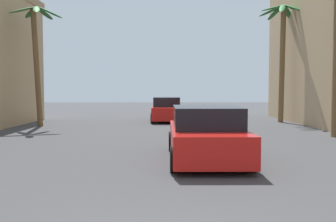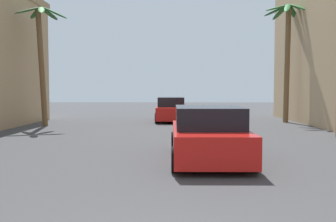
# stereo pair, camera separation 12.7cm
# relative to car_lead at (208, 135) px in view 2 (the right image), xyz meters

# --- Properties ---
(ground_plane) EXTENTS (94.30, 94.30, 0.00)m
(ground_plane) POSITION_rel_car_lead_xyz_m (-1.14, 2.60, -0.74)
(ground_plane) COLOR #424244
(car_lead) EXTENTS (2.17, 4.69, 1.56)m
(car_lead) POSITION_rel_car_lead_xyz_m (0.00, 0.00, 0.00)
(car_lead) COLOR black
(car_lead) RESTS_ON ground
(car_far) EXTENTS (1.96, 4.38, 1.56)m
(car_far) POSITION_rel_car_lead_xyz_m (-1.18, 13.37, -0.00)
(car_far) COLOR black
(car_far) RESTS_ON ground
(palm_tree_far_left) EXTENTS (2.73, 2.85, 6.65)m
(palm_tree_far_left) POSITION_rel_car_lead_xyz_m (-8.36, 9.99, 3.62)
(palm_tree_far_left) COLOR brown
(palm_tree_far_left) RESTS_ON ground
(palm_tree_far_right) EXTENTS (3.17, 3.04, 7.37)m
(palm_tree_far_right) POSITION_rel_car_lead_xyz_m (6.03, 12.67, 4.16)
(palm_tree_far_right) COLOR brown
(palm_tree_far_right) RESTS_ON ground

